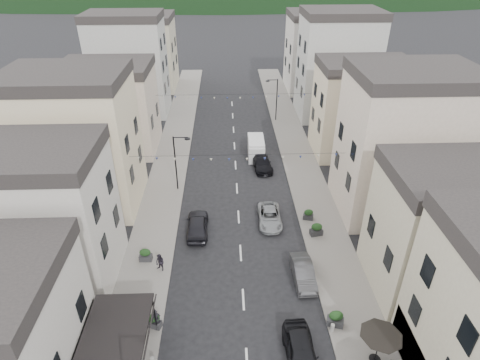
{
  "coord_description": "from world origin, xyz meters",
  "views": [
    {
      "loc": [
        -1.0,
        -9.22,
        22.2
      ],
      "look_at": [
        0.17,
        21.85,
        3.5
      ],
      "focal_mm": 30.0,
      "sensor_mm": 36.0,
      "label": 1
    }
  ],
  "objects_px": {
    "parked_car_a": "(301,352)",
    "delivery_van": "(256,147)",
    "parked_car_c": "(270,217)",
    "pedestrian_a": "(156,319)",
    "pedestrian_b": "(160,263)",
    "parked_car_e": "(197,225)",
    "parked_car_d": "(262,162)",
    "parked_car_b": "(303,273)"
  },
  "relations": [
    {
      "from": "parked_car_d",
      "to": "pedestrian_b",
      "type": "distance_m",
      "value": 18.62
    },
    {
      "from": "parked_car_d",
      "to": "parked_car_e",
      "type": "bearing_deg",
      "value": -126.45
    },
    {
      "from": "parked_car_a",
      "to": "parked_car_c",
      "type": "distance_m",
      "value": 14.1
    },
    {
      "from": "parked_car_e",
      "to": "parked_car_d",
      "type": "bearing_deg",
      "value": -120.6
    },
    {
      "from": "pedestrian_b",
      "to": "parked_car_e",
      "type": "bearing_deg",
      "value": 93.44
    },
    {
      "from": "parked_car_c",
      "to": "pedestrian_b",
      "type": "xyz_separation_m",
      "value": [
        -9.08,
        -5.98,
        0.26
      ]
    },
    {
      "from": "parked_car_a",
      "to": "pedestrian_b",
      "type": "distance_m",
      "value": 12.53
    },
    {
      "from": "parked_car_b",
      "to": "delivery_van",
      "type": "relative_size",
      "value": 0.88
    },
    {
      "from": "parked_car_c",
      "to": "pedestrian_b",
      "type": "height_order",
      "value": "pedestrian_b"
    },
    {
      "from": "pedestrian_a",
      "to": "pedestrian_b",
      "type": "height_order",
      "value": "pedestrian_a"
    },
    {
      "from": "parked_car_b",
      "to": "parked_car_c",
      "type": "height_order",
      "value": "parked_car_b"
    },
    {
      "from": "delivery_van",
      "to": "pedestrian_a",
      "type": "distance_m",
      "value": 26.0
    },
    {
      "from": "parked_car_d",
      "to": "pedestrian_b",
      "type": "xyz_separation_m",
      "value": [
        -9.21,
        -16.19,
        0.19
      ]
    },
    {
      "from": "delivery_van",
      "to": "parked_car_c",
      "type": "bearing_deg",
      "value": -87.26
    },
    {
      "from": "parked_car_c",
      "to": "parked_car_d",
      "type": "distance_m",
      "value": 10.21
    },
    {
      "from": "parked_car_e",
      "to": "parked_car_c",
      "type": "bearing_deg",
      "value": -170.04
    },
    {
      "from": "pedestrian_b",
      "to": "parked_car_d",
      "type": "bearing_deg",
      "value": 92.36
    },
    {
      "from": "parked_car_e",
      "to": "delivery_van",
      "type": "distance_m",
      "value": 15.68
    },
    {
      "from": "parked_car_a",
      "to": "parked_car_e",
      "type": "relative_size",
      "value": 1.01
    },
    {
      "from": "parked_car_e",
      "to": "pedestrian_b",
      "type": "bearing_deg",
      "value": 60.93
    },
    {
      "from": "parked_car_b",
      "to": "parked_car_e",
      "type": "height_order",
      "value": "parked_car_e"
    },
    {
      "from": "parked_car_c",
      "to": "delivery_van",
      "type": "bearing_deg",
      "value": 92.27
    },
    {
      "from": "parked_car_d",
      "to": "parked_car_e",
      "type": "relative_size",
      "value": 1.03
    },
    {
      "from": "parked_car_e",
      "to": "delivery_van",
      "type": "height_order",
      "value": "delivery_van"
    },
    {
      "from": "delivery_van",
      "to": "parked_car_a",
      "type": "bearing_deg",
      "value": -86.95
    },
    {
      "from": "parked_car_c",
      "to": "pedestrian_a",
      "type": "bearing_deg",
      "value": -126.03
    },
    {
      "from": "delivery_van",
      "to": "pedestrian_a",
      "type": "bearing_deg",
      "value": -107.19
    },
    {
      "from": "parked_car_c",
      "to": "parked_car_e",
      "type": "relative_size",
      "value": 0.97
    },
    {
      "from": "parked_car_a",
      "to": "delivery_van",
      "type": "height_order",
      "value": "delivery_van"
    },
    {
      "from": "pedestrian_a",
      "to": "pedestrian_b",
      "type": "relative_size",
      "value": 1.06
    },
    {
      "from": "delivery_van",
      "to": "pedestrian_a",
      "type": "xyz_separation_m",
      "value": [
        -8.29,
        -24.64,
        -0.17
      ]
    },
    {
      "from": "parked_car_b",
      "to": "delivery_van",
      "type": "xyz_separation_m",
      "value": [
        -2.11,
        20.49,
        0.42
      ]
    },
    {
      "from": "parked_car_a",
      "to": "parked_car_c",
      "type": "relative_size",
      "value": 1.04
    },
    {
      "from": "parked_car_a",
      "to": "delivery_van",
      "type": "xyz_separation_m",
      "value": [
        -0.78,
        27.31,
        0.31
      ]
    },
    {
      "from": "delivery_van",
      "to": "pedestrian_a",
      "type": "relative_size",
      "value": 2.93
    },
    {
      "from": "delivery_van",
      "to": "pedestrian_b",
      "type": "relative_size",
      "value": 3.1
    },
    {
      "from": "parked_car_c",
      "to": "parked_car_e",
      "type": "bearing_deg",
      "value": -168.58
    },
    {
      "from": "pedestrian_a",
      "to": "pedestrian_b",
      "type": "xyz_separation_m",
      "value": [
        -0.48,
        5.44,
        -0.05
      ]
    },
    {
      "from": "pedestrian_b",
      "to": "parked_car_c",
      "type": "bearing_deg",
      "value": 65.37
    },
    {
      "from": "parked_car_d",
      "to": "parked_car_e",
      "type": "xyz_separation_m",
      "value": [
        -6.61,
        -11.4,
        0.09
      ]
    },
    {
      "from": "parked_car_a",
      "to": "parked_car_e",
      "type": "distance_m",
      "value": 14.65
    },
    {
      "from": "parked_car_a",
      "to": "delivery_van",
      "type": "bearing_deg",
      "value": 90.19
    }
  ]
}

